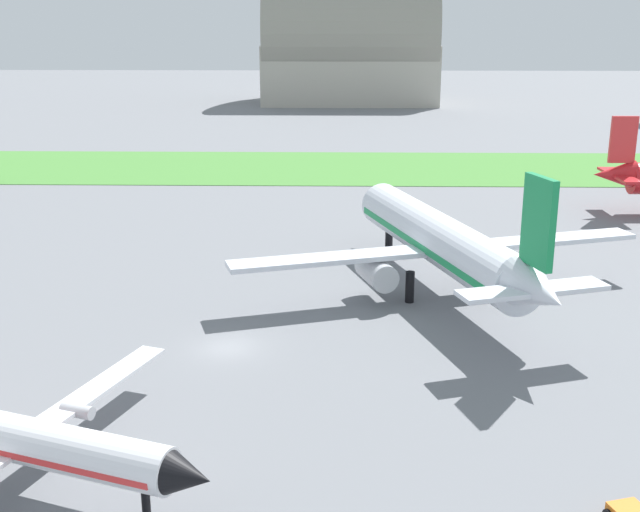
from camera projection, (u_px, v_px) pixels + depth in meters
The scene contains 5 objects.
ground_plane at pixel (228, 348), 55.62m from camera, with size 600.00×600.00×0.00m, color slate.
grass_taxiway_strip at pixel (288, 167), 122.09m from camera, with size 360.00×28.00×0.08m, color #478438.
airplane_midfield_jet at pixel (442, 242), 65.13m from camera, with size 34.46×34.13×12.52m.
airplane_foreground_turboprop at pixel (14, 438), 38.32m from camera, with size 20.76×23.99×7.46m.
hangar_distant at pixel (350, 45), 211.10m from camera, with size 45.22×32.12×34.09m.
Camera 1 is at (7.55, -51.29, 22.10)m, focal length 44.88 mm.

